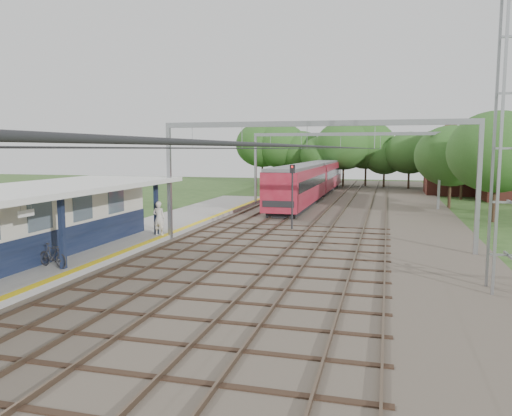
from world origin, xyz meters
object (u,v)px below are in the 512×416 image
(person, at_px, (159,218))
(train, at_px, (313,179))
(bicycle, at_px, (53,255))
(signal_post, at_px, (292,189))

(person, height_order, train, train)
(person, xyz_separation_m, train, (5.10, 28.32, 0.78))
(bicycle, distance_m, signal_post, 16.67)
(train, bearing_deg, bicycle, -99.18)
(train, bearing_deg, signal_post, -85.28)
(person, xyz_separation_m, signal_post, (6.95, 5.92, 1.43))
(person, height_order, bicycle, person)
(train, distance_m, signal_post, 22.48)
(signal_post, bearing_deg, person, -120.62)
(train, relative_size, signal_post, 8.27)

